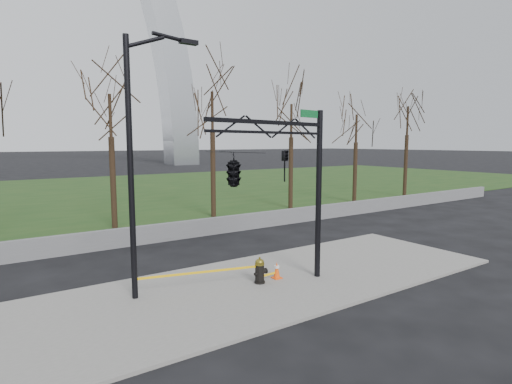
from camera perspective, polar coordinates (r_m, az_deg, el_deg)
ground at (r=14.60m, az=1.68°, el=-12.69°), size 500.00×500.00×0.00m
sidewalk at (r=14.58m, az=1.68°, el=-12.51°), size 18.00×6.00×0.10m
grass_strip at (r=42.21m, az=-22.89°, el=-0.28°), size 120.00×40.00×0.06m
guardrail at (r=21.24m, az=-11.10°, el=-5.32°), size 60.00×0.30×0.90m
tree_row at (r=24.99m, az=-12.10°, el=5.65°), size 48.67×4.00×8.84m
fire_hydrant at (r=14.28m, az=0.55°, el=-10.94°), size 0.56×0.37×0.91m
traffic_cone at (r=14.79m, az=2.91°, el=-10.80°), size 0.31×0.31×0.60m
street_light at (r=12.87m, az=-16.20°, el=5.74°), size 2.39×0.26×8.21m
traffic_signal_mast at (r=12.06m, az=-0.41°, el=3.35°), size 5.02×2.54×6.00m
caution_tape at (r=13.81m, az=-6.17°, el=-11.10°), size 4.76×1.06×0.46m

